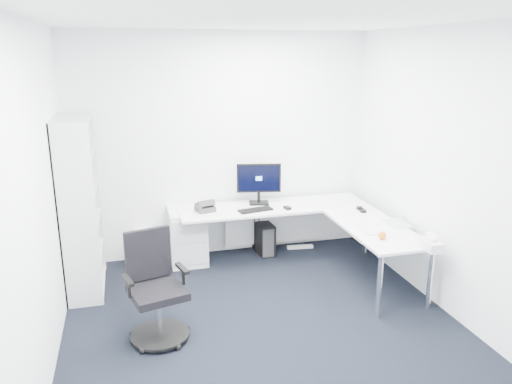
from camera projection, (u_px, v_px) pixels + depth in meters
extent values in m
plane|color=black|center=(270.00, 337.00, 4.45)|extent=(4.20, 4.20, 0.00)
plane|color=white|center=(273.00, 17.00, 3.71)|extent=(4.20, 4.20, 0.00)
cube|color=white|center=(222.00, 146.00, 6.03)|extent=(3.60, 0.02, 2.70)
cube|color=white|center=(411.00, 320.00, 2.13)|extent=(3.60, 0.02, 2.70)
cube|color=white|center=(35.00, 209.00, 3.64)|extent=(0.02, 4.20, 2.70)
cube|color=white|center=(461.00, 178.00, 4.53)|extent=(0.02, 4.20, 2.70)
cube|color=silver|center=(187.00, 236.00, 5.98)|extent=(0.43, 0.53, 0.65)
cube|color=black|center=(264.00, 238.00, 6.28)|extent=(0.21, 0.42, 0.39)
cube|color=beige|center=(143.00, 248.00, 5.95)|extent=(0.19, 0.41, 0.39)
cube|color=silver|center=(300.00, 247.00, 6.45)|extent=(0.34, 0.10, 0.04)
cube|color=black|center=(255.00, 210.00, 5.82)|extent=(0.42, 0.21, 0.02)
cube|color=black|center=(287.00, 208.00, 5.87)|extent=(0.08, 0.11, 0.03)
cube|color=silver|center=(364.00, 228.00, 5.23)|extent=(0.14, 0.44, 0.01)
sphere|color=#D16312|center=(382.00, 235.00, 4.93)|extent=(0.08, 0.08, 0.08)
cube|color=silver|center=(431.00, 245.00, 4.67)|extent=(0.15, 0.27, 0.09)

